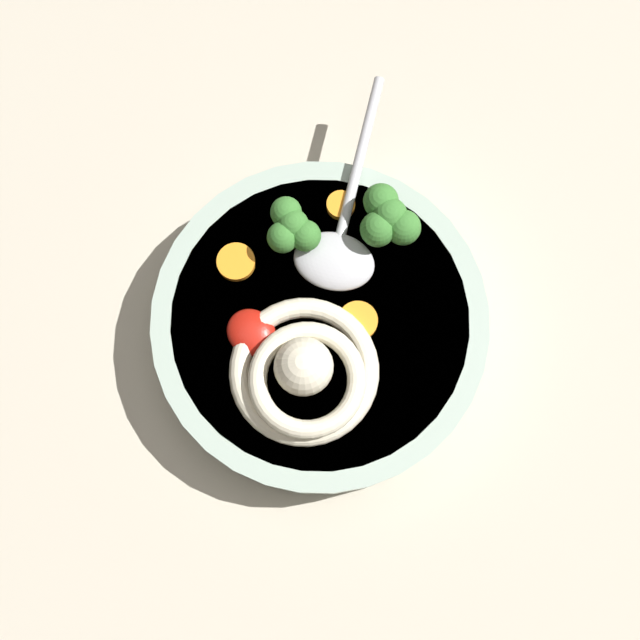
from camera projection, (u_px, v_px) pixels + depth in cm
name	position (u px, v px, depth cm)	size (l,w,h in cm)	color
table_slab	(266.00, 328.00, 68.33)	(102.37, 102.37, 3.90)	#BCB29E
soup_bowl	(320.00, 327.00, 63.80)	(24.82, 24.82, 4.84)	#9EB2A3
noodle_pile	(305.00, 372.00, 59.18)	(11.78, 11.55, 4.74)	beige
soup_spoon	(338.00, 244.00, 61.95)	(10.80, 16.88, 1.60)	#B7B7BC
chili_sauce_dollop	(251.00, 332.00, 60.47)	(3.66, 3.30, 1.65)	#B2190F
broccoli_floret_center	(292.00, 228.00, 60.72)	(4.49, 3.87, 3.55)	#7A9E60
broccoli_floret_rear	(388.00, 218.00, 60.58)	(5.05, 4.35, 3.99)	#7A9E60
carrot_slice_extra_a	(236.00, 262.00, 62.18)	(2.83, 2.83, 0.58)	orange
carrot_slice_far	(341.00, 205.00, 63.09)	(2.14, 2.14, 0.69)	orange
carrot_slice_front	(358.00, 321.00, 61.18)	(2.89, 2.89, 0.62)	orange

